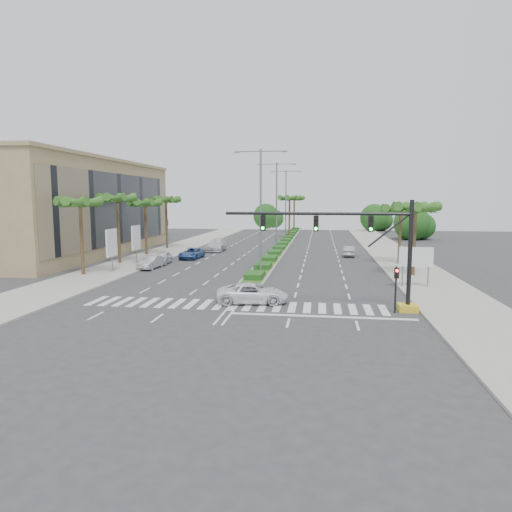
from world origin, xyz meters
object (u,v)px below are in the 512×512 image
(car_parked_b, at_px, (151,262))
(car_crossing, at_px, (253,293))
(car_parked_c, at_px, (192,253))
(car_parked_d, at_px, (217,245))
(car_right, at_px, (349,251))
(car_parked_a, at_px, (162,258))

(car_parked_b, relative_size, car_crossing, 0.82)
(car_parked_b, relative_size, car_parked_c, 0.86)
(car_parked_d, xyz_separation_m, car_right, (18.18, -3.45, -0.16))
(car_parked_c, bearing_deg, car_parked_a, -108.36)
(car_parked_b, bearing_deg, car_parked_a, 93.23)
(car_parked_b, xyz_separation_m, car_parked_d, (3.12, 17.08, 0.15))
(car_parked_c, height_order, car_parked_d, car_parked_d)
(car_parked_c, bearing_deg, car_parked_b, -100.05)
(car_parked_c, bearing_deg, car_crossing, -61.39)
(car_crossing, bearing_deg, car_parked_c, 18.24)
(car_parked_c, distance_m, car_right, 20.00)
(car_parked_d, xyz_separation_m, car_crossing, (9.84, -31.44, -0.13))
(car_parked_a, distance_m, car_right, 23.59)
(car_parked_d, distance_m, car_right, 18.51)
(car_parked_c, bearing_deg, car_parked_d, 85.25)
(car_parked_a, distance_m, car_parked_d, 13.95)
(car_parked_d, bearing_deg, car_parked_c, -97.54)
(car_parked_d, height_order, car_crossing, car_parked_d)
(car_crossing, distance_m, car_right, 29.20)
(car_parked_c, xyz_separation_m, car_parked_d, (1.16, 8.57, 0.17))
(car_parked_a, bearing_deg, car_right, 20.87)
(car_parked_c, distance_m, car_crossing, 25.38)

